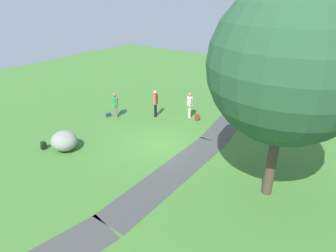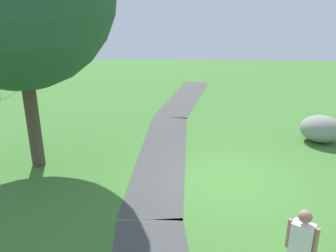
% 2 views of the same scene
% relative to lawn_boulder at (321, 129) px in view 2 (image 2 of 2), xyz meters
% --- Properties ---
extents(ground_plane, '(48.00, 48.00, 0.00)m').
position_rel_lawn_boulder_xyz_m(ground_plane, '(-3.28, 3.91, -0.51)').
color(ground_plane, '#407630').
extents(footpath_segment_mid, '(8.03, 1.77, 0.01)m').
position_rel_lawn_boulder_xyz_m(footpath_segment_mid, '(-1.33, 5.92, -0.50)').
color(footpath_segment_mid, '#404241').
rests_on(footpath_segment_mid, ground).
extents(footpath_segment_far, '(8.16, 3.16, 0.01)m').
position_rel_lawn_boulder_xyz_m(footpath_segment_far, '(6.59, 5.05, -0.50)').
color(footpath_segment_far, '#404241').
rests_on(footpath_segment_far, ground).
extents(lawn_boulder, '(1.75, 1.86, 1.01)m').
position_rel_lawn_boulder_xyz_m(lawn_boulder, '(0.00, 0.00, 0.00)').
color(lawn_boulder, gray).
rests_on(lawn_boulder, ground).
extents(man_near_boulder, '(0.40, 0.45, 1.72)m').
position_rel_lawn_boulder_xyz_m(man_near_boulder, '(-7.41, 3.18, 0.49)').
color(man_near_boulder, beige).
rests_on(man_near_boulder, ground).
extents(delivery_van, '(5.46, 2.63, 2.30)m').
position_rel_lawn_boulder_xyz_m(delivery_van, '(12.19, 18.08, 0.76)').
color(delivery_van, silver).
rests_on(delivery_van, ground).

